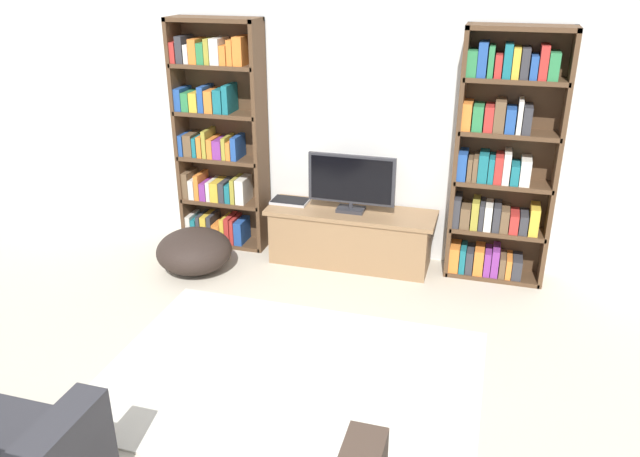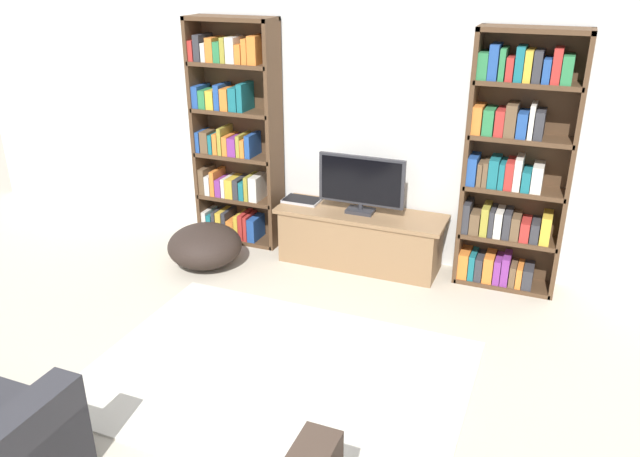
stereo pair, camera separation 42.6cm
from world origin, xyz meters
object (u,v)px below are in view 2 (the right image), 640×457
tv_stand (360,238)px  television (361,183)px  laptop (302,200)px  beanbag_ottoman (205,246)px  bookshelf_left (235,138)px  bookshelf_right (514,168)px

tv_stand → television: (0.00, -0.01, 0.52)m
tv_stand → laptop: size_ratio=4.48×
tv_stand → television: size_ratio=1.95×
beanbag_ottoman → tv_stand: bearing=22.4°
bookshelf_left → beanbag_ottoman: bookshelf_left is taller
bookshelf_right → beanbag_ottoman: bearing=-165.5°
television → beanbag_ottoman: television is taller
bookshelf_left → tv_stand: bearing=-5.2°
laptop → bookshelf_right: bearing=2.2°
bookshelf_right → tv_stand: size_ratio=1.40×
bookshelf_right → laptop: bookshelf_right is taller
tv_stand → beanbag_ottoman: (-1.28, -0.53, -0.07)m
bookshelf_left → laptop: size_ratio=6.27×
bookshelf_right → beanbag_ottoman: (-2.51, -0.65, -0.84)m
bookshelf_right → laptop: (-1.81, -0.07, -0.50)m
bookshelf_left → beanbag_ottoman: size_ratio=3.18×
bookshelf_left → tv_stand: size_ratio=1.40×
bookshelf_left → laptop: (0.70, -0.07, -0.50)m
laptop → bookshelf_left: bearing=174.2°
laptop → tv_stand: bearing=-4.6°
bookshelf_right → laptop: size_ratio=6.27×
laptop → beanbag_ottoman: size_ratio=0.51×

